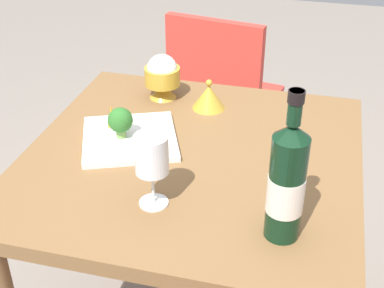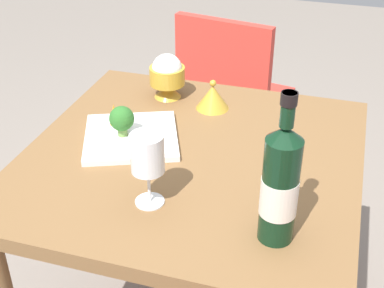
% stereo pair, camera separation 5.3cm
% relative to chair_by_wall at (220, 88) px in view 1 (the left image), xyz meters
% --- Properties ---
extents(dining_table, '(0.87, 0.87, 0.75)m').
position_rel_chair_by_wall_xyz_m(dining_table, '(0.10, -0.85, 0.13)').
color(dining_table, brown).
rests_on(dining_table, ground_plane).
extents(chair_by_wall, '(0.46, 0.46, 0.85)m').
position_rel_chair_by_wall_xyz_m(chair_by_wall, '(0.00, 0.00, 0.00)').
color(chair_by_wall, red).
rests_on(chair_by_wall, ground_plane).
extents(wine_bottle, '(0.08, 0.08, 0.34)m').
position_rel_chair_by_wall_xyz_m(wine_bottle, '(0.36, -1.11, 0.35)').
color(wine_bottle, black).
rests_on(wine_bottle, dining_table).
extents(wine_glass, '(0.08, 0.08, 0.18)m').
position_rel_chair_by_wall_xyz_m(wine_glass, '(0.07, -1.08, 0.35)').
color(wine_glass, white).
rests_on(wine_glass, dining_table).
extents(rice_bowl, '(0.11, 0.11, 0.14)m').
position_rel_chair_by_wall_xyz_m(rice_bowl, '(-0.07, -0.56, 0.29)').
color(rice_bowl, gold).
rests_on(rice_bowl, dining_table).
extents(rice_bowl_lid, '(0.10, 0.10, 0.09)m').
position_rel_chair_by_wall_xyz_m(rice_bowl_lid, '(0.08, -0.59, 0.26)').
color(rice_bowl_lid, gold).
rests_on(rice_bowl_lid, dining_table).
extents(serving_plate, '(0.33, 0.33, 0.02)m').
position_rel_chair_by_wall_xyz_m(serving_plate, '(-0.08, -0.83, 0.23)').
color(serving_plate, white).
rests_on(serving_plate, dining_table).
extents(broccoli_floret, '(0.07, 0.07, 0.09)m').
position_rel_chair_by_wall_xyz_m(broccoli_floret, '(-0.10, -0.84, 0.29)').
color(broccoli_floret, '#729E4C').
rests_on(broccoli_floret, serving_plate).
extents(carrot_garnish_left, '(0.03, 0.03, 0.06)m').
position_rel_chair_by_wall_xyz_m(carrot_garnish_left, '(-0.15, -0.79, 0.27)').
color(carrot_garnish_left, orange).
rests_on(carrot_garnish_left, serving_plate).
extents(carrot_garnish_right, '(0.03, 0.03, 0.05)m').
position_rel_chair_by_wall_xyz_m(carrot_garnish_right, '(-0.02, -0.88, 0.26)').
color(carrot_garnish_right, orange).
rests_on(carrot_garnish_right, serving_plate).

